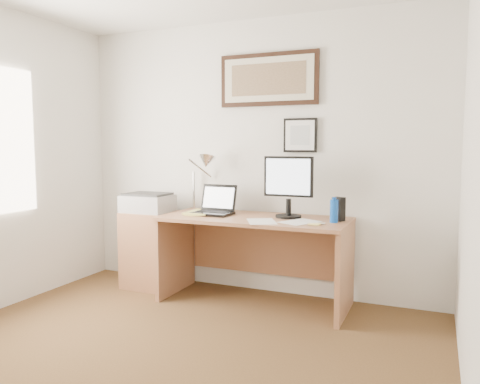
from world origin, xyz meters
The scene contains 17 objects.
wall_back centered at (0.00, 2.00, 1.25)m, with size 3.50×0.02×2.50m, color silver.
side_cabinet centered at (-0.92, 1.68, 0.36)m, with size 0.50×0.40×0.73m, color #8F5B3C.
water_bottle centered at (0.83, 1.62, 0.84)m, with size 0.06×0.06×0.18m, color #0D48B4.
bottle_cap centered at (0.83, 1.62, 0.94)m, with size 0.03×0.03×0.02m, color #0D48B4.
speaker centered at (0.85, 1.72, 0.85)m, with size 0.09×0.08×0.19m, color black.
paper_sheet_a centered at (0.29, 1.44, 0.75)m, with size 0.22×0.31×0.00m, color silver.
paper_sheet_b centered at (0.58, 1.53, 0.75)m, with size 0.22×0.31×0.00m, color silver.
sticky_pad centered at (0.72, 1.45, 0.76)m, with size 0.08×0.08×0.01m, color #FEE978.
marker_pen centered at (0.73, 1.48, 0.76)m, with size 0.02×0.02×0.14m, color white.
book centered at (-0.48, 1.62, 0.76)m, with size 0.22×0.31×0.02m, color #D2CF62.
desk centered at (0.15, 1.72, 0.51)m, with size 1.60×0.70×0.75m.
laptop centered at (-0.24, 1.67, 0.81)m, with size 0.35×0.31×0.26m.
lcd_monitor centered at (0.42, 1.72, 1.04)m, with size 0.42×0.22×0.52m.
printer centered at (-0.96, 1.68, 0.82)m, with size 0.44×0.34×0.18m.
desk_lamp centered at (-0.41, 1.81, 1.19)m, with size 0.29×0.27×0.53m.
picture_large centered at (0.15, 1.97, 1.95)m, with size 0.92×0.04×0.47m.
picture_small centered at (0.45, 1.97, 1.45)m, with size 0.30×0.03×0.30m.
Camera 1 is at (1.58, -2.05, 1.36)m, focal length 35.00 mm.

